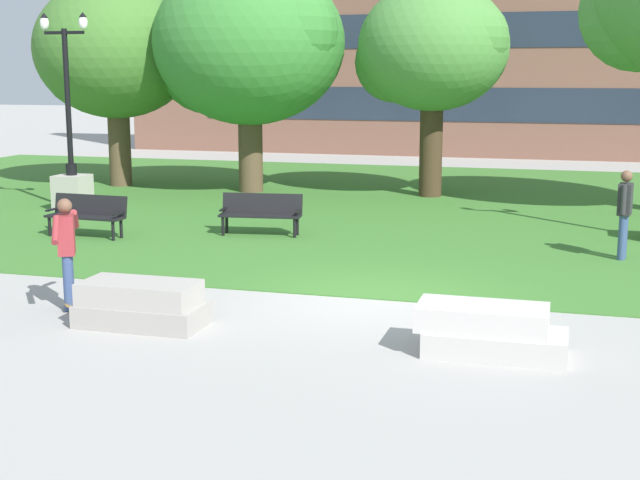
{
  "coord_description": "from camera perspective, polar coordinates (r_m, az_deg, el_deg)",
  "views": [
    {
      "loc": [
        2.94,
        -13.45,
        3.59
      ],
      "look_at": [
        -0.46,
        -1.4,
        1.2
      ],
      "focal_mm": 50.0,
      "sensor_mm": 36.0,
      "label": 1
    }
  ],
  "objects": [
    {
      "name": "ground_plane",
      "position": [
        14.23,
        3.34,
        -3.83
      ],
      "size": [
        140.0,
        140.0,
        0.0
      ],
      "primitive_type": "plane",
      "color": "#A3A09B"
    },
    {
      "name": "person_bystander_near_lawn",
      "position": [
        17.95,
        18.91,
        1.86
      ],
      "size": [
        0.3,
        0.63,
        1.71
      ],
      "color": "#384C7A",
      "rests_on": "grass_lawn"
    },
    {
      "name": "tree_far_left",
      "position": [
        25.75,
        7.14,
        12.01
      ],
      "size": [
        4.45,
        4.24,
        6.03
      ],
      "color": "#42301E",
      "rests_on": "grass_lawn"
    },
    {
      "name": "concrete_block_left",
      "position": [
        11.66,
        10.79,
        -5.75
      ],
      "size": [
        1.91,
        0.9,
        0.64
      ],
      "color": "#BCB7B2",
      "rests_on": "ground"
    },
    {
      "name": "lamp_post_center",
      "position": [
        24.03,
        -15.62,
        4.3
      ],
      "size": [
        1.32,
        0.8,
        5.01
      ],
      "color": "#ADA89E",
      "rests_on": "grass_lawn"
    },
    {
      "name": "building_facade_distant",
      "position": [
        38.31,
        8.85,
        13.79
      ],
      "size": [
        29.46,
        1.03,
        11.35
      ],
      "color": "brown",
      "rests_on": "ground"
    },
    {
      "name": "tree_near_left",
      "position": [
        26.66,
        -4.69,
        12.31
      ],
      "size": [
        5.88,
        5.6,
        6.74
      ],
      "color": "brown",
      "rests_on": "grass_lawn"
    },
    {
      "name": "person_skateboarder",
      "position": [
        13.95,
        -15.9,
        -0.42
      ],
      "size": [
        0.58,
        1.44,
        1.71
      ],
      "color": "#384C7A",
      "rests_on": "ground"
    },
    {
      "name": "concrete_block_center",
      "position": [
        12.98,
        -11.39,
        -4.07
      ],
      "size": [
        1.8,
        0.9,
        0.64
      ],
      "color": "#9E9991",
      "rests_on": "ground"
    },
    {
      "name": "park_bench_near_left",
      "position": [
        19.65,
        -3.79,
        1.84
      ],
      "size": [
        1.85,
        0.75,
        0.9
      ],
      "color": "black",
      "rests_on": "grass_lawn"
    },
    {
      "name": "tree_far_right",
      "position": [
        28.71,
        -13.04,
        11.67
      ],
      "size": [
        5.22,
        4.97,
        6.33
      ],
      "color": "brown",
      "rests_on": "grass_lawn"
    },
    {
      "name": "park_bench_far_left",
      "position": [
        20.06,
        -14.67,
        1.69
      ],
      "size": [
        1.83,
        0.64,
        0.9
      ],
      "color": "black",
      "rests_on": "grass_lawn"
    },
    {
      "name": "skateboard",
      "position": [
        14.05,
        -13.97,
        -3.97
      ],
      "size": [
        0.9,
        0.83,
        0.14
      ],
      "color": "olive",
      "rests_on": "ground"
    },
    {
      "name": "grass_lawn",
      "position": [
        23.91,
        8.54,
        2.07
      ],
      "size": [
        40.0,
        20.0,
        0.02
      ],
      "primitive_type": "cube",
      "color": "#3D752D",
      "rests_on": "ground"
    }
  ]
}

